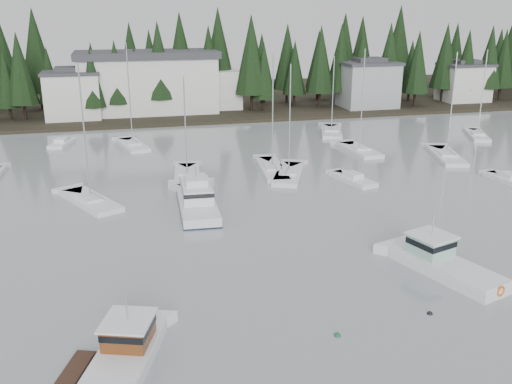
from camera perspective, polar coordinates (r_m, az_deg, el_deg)
far_shore_land at (r=122.16m, az=-8.65°, el=8.97°), size 240.00×54.00×1.00m
conifer_treeline at (r=111.36m, az=-8.09°, el=8.12°), size 200.00×22.00×20.00m
house_west at (r=103.44m, az=-17.87°, el=9.30°), size 9.54×7.42×8.75m
house_east_a at (r=112.41m, az=11.14°, el=10.59°), size 10.60×8.48×9.25m
house_east_b at (r=124.92m, az=20.10°, el=10.34°), size 9.54×7.42×8.25m
harbor_inn at (r=106.65m, az=-9.62°, el=10.76°), size 29.50×11.50×10.90m
lobster_boat_brown at (r=33.21m, az=-13.40°, el=-16.09°), size 6.26×9.33×4.38m
cabin_cruiser_center at (r=56.03m, az=-5.92°, el=-0.94°), size 4.05×11.32×4.79m
lobster_boat_teal at (r=44.89m, az=18.22°, el=-6.94°), size 5.69×9.42×4.95m
sailboat_1 at (r=78.93m, az=18.50°, el=3.33°), size 5.59×10.42×14.07m
sailboat_2 at (r=66.70m, az=3.29°, el=1.66°), size 6.28×9.67×13.41m
sailboat_3 at (r=82.52m, az=-12.20°, el=4.49°), size 4.62×8.90×14.86m
sailboat_4 at (r=93.34m, az=21.24°, el=5.22°), size 5.47×8.56×13.44m
sailboat_6 at (r=59.75m, az=-16.18°, el=-1.02°), size 6.62×9.39×14.30m
sailboat_8 at (r=79.16m, az=10.30°, el=4.03°), size 3.47×8.74×14.22m
sailboat_10 at (r=66.92m, az=-6.89°, el=1.60°), size 3.91×8.61×12.07m
sailboat_11 at (r=90.52m, az=7.53°, el=5.91°), size 5.80×9.78×12.35m
sailboat_12 at (r=68.65m, az=1.63°, el=2.16°), size 3.79×10.58×14.32m
runabout_1 at (r=65.48m, az=9.65°, el=1.17°), size 3.70×6.77×1.42m
runabout_2 at (r=70.49m, az=23.94°, el=1.05°), size 2.94×6.17×1.42m
runabout_3 at (r=86.24m, az=-18.87°, el=4.53°), size 3.60×5.84×1.42m
mooring_buoy_green at (r=35.71m, az=8.13°, el=-14.05°), size 0.41×0.41×0.41m
mooring_buoy_dark at (r=39.20m, az=16.98°, el=-11.59°), size 0.38×0.38×0.38m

